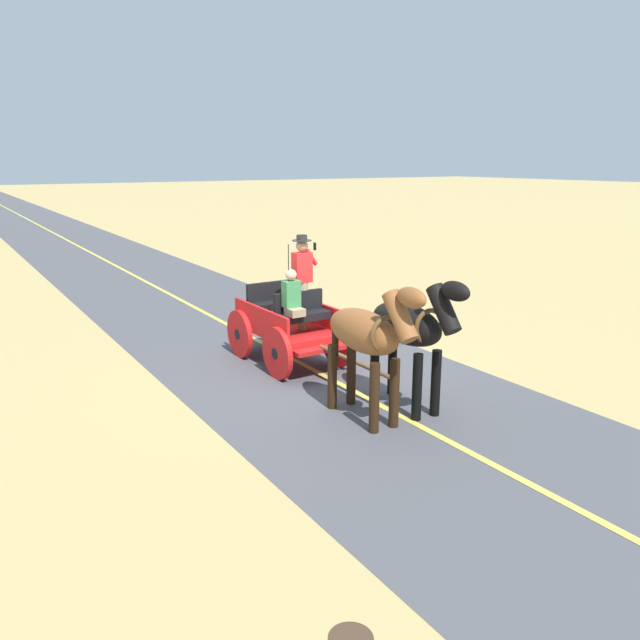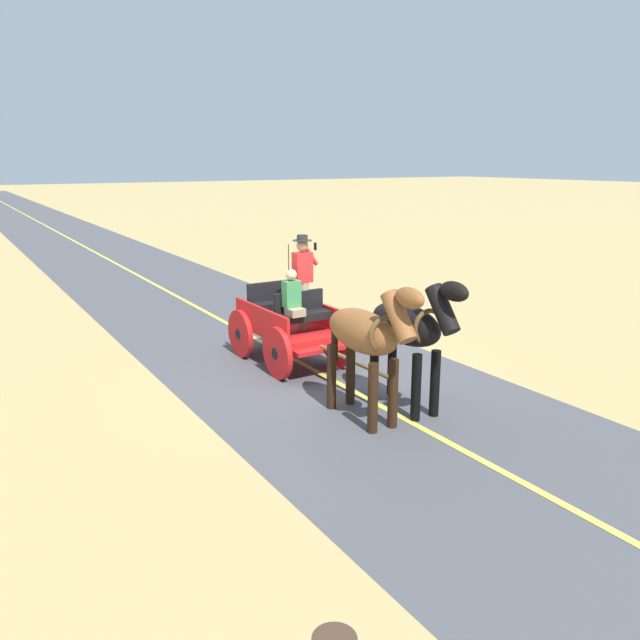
% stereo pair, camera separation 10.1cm
% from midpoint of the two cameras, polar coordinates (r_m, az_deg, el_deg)
% --- Properties ---
extents(ground_plane, '(200.00, 200.00, 0.00)m').
position_cam_midpoint_polar(ground_plane, '(11.88, -0.74, -4.61)').
color(ground_plane, tan).
extents(road_surface, '(5.30, 160.00, 0.01)m').
position_cam_midpoint_polar(road_surface, '(11.88, -0.74, -4.59)').
color(road_surface, '#4C4C51').
rests_on(road_surface, ground).
extents(road_centre_stripe, '(0.12, 160.00, 0.00)m').
position_cam_midpoint_polar(road_centre_stripe, '(11.88, -0.74, -4.57)').
color(road_centre_stripe, '#DBCC4C').
rests_on(road_centre_stripe, road_surface).
extents(horse_drawn_carriage, '(1.44, 4.51, 2.50)m').
position_cam_midpoint_polar(horse_drawn_carriage, '(12.14, -3.01, -0.19)').
color(horse_drawn_carriage, red).
rests_on(horse_drawn_carriage, ground).
extents(horse_near_side, '(0.59, 2.13, 2.21)m').
position_cam_midpoint_polar(horse_near_side, '(9.83, 7.85, -0.71)').
color(horse_near_side, black).
rests_on(horse_near_side, ground).
extents(horse_off_side, '(0.57, 2.13, 2.21)m').
position_cam_midpoint_polar(horse_off_side, '(9.33, 3.99, -1.43)').
color(horse_off_side, brown).
rests_on(horse_off_side, ground).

